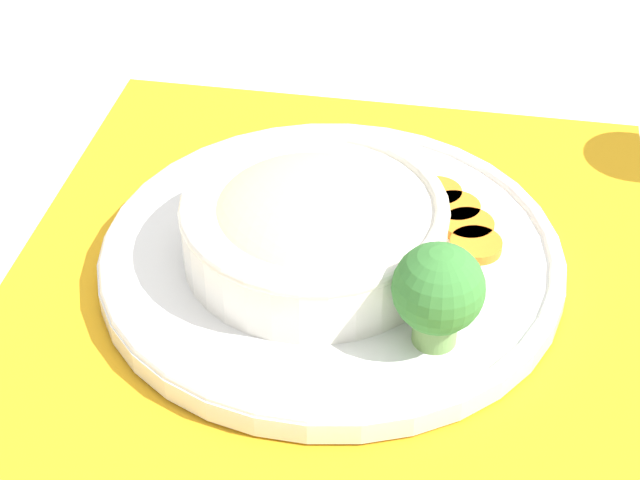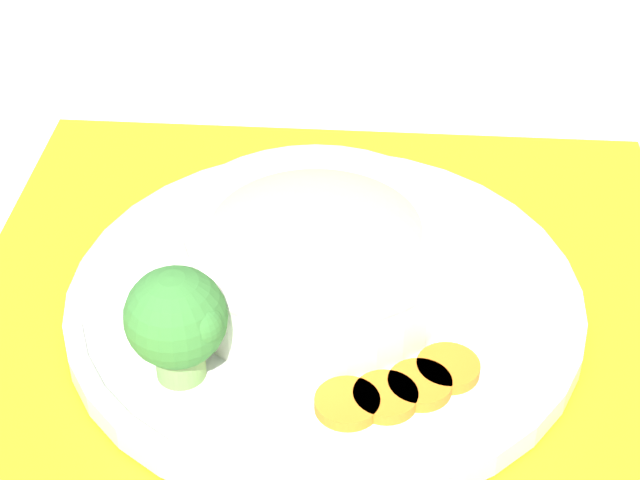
# 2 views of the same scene
# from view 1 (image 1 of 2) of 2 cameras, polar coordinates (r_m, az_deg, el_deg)

# --- Properties ---
(ground_plane) EXTENTS (4.00, 4.00, 0.00)m
(ground_plane) POSITION_cam_1_polar(r_m,az_deg,el_deg) (0.76, 0.61, -1.74)
(ground_plane) COLOR white
(placemat) EXTENTS (0.52, 0.50, 0.00)m
(placemat) POSITION_cam_1_polar(r_m,az_deg,el_deg) (0.76, 0.61, -1.63)
(placemat) COLOR orange
(placemat) RESTS_ON ground_plane
(plate) EXTENTS (0.33, 0.33, 0.02)m
(plate) POSITION_cam_1_polar(r_m,az_deg,el_deg) (0.75, 0.62, -0.85)
(plate) COLOR white
(plate) RESTS_ON placemat
(bowl) EXTENTS (0.18, 0.18, 0.05)m
(bowl) POSITION_cam_1_polar(r_m,az_deg,el_deg) (0.73, -0.30, 0.89)
(bowl) COLOR silver
(bowl) RESTS_ON plate
(broccoli_floret) EXTENTS (0.06, 0.06, 0.07)m
(broccoli_floret) POSITION_cam_1_polar(r_m,az_deg,el_deg) (0.66, 6.35, -2.68)
(broccoli_floret) COLOR #759E51
(broccoli_floret) RESTS_ON plate
(carrot_slice_near) EXTENTS (0.04, 0.04, 0.01)m
(carrot_slice_near) POSITION_cam_1_polar(r_m,az_deg,el_deg) (0.76, 8.31, -0.27)
(carrot_slice_near) COLOR orange
(carrot_slice_near) RESTS_ON plate
(carrot_slice_middle) EXTENTS (0.04, 0.04, 0.01)m
(carrot_slice_middle) POSITION_cam_1_polar(r_m,az_deg,el_deg) (0.77, 7.93, 0.74)
(carrot_slice_middle) COLOR orange
(carrot_slice_middle) RESTS_ON plate
(carrot_slice_far) EXTENTS (0.04, 0.04, 0.01)m
(carrot_slice_far) POSITION_cam_1_polar(r_m,az_deg,el_deg) (0.79, 7.23, 1.66)
(carrot_slice_far) COLOR orange
(carrot_slice_far) RESTS_ON plate
(carrot_slice_extra) EXTENTS (0.04, 0.04, 0.01)m
(carrot_slice_extra) POSITION_cam_1_polar(r_m,az_deg,el_deg) (0.80, 6.27, 2.46)
(carrot_slice_extra) COLOR orange
(carrot_slice_extra) RESTS_ON plate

